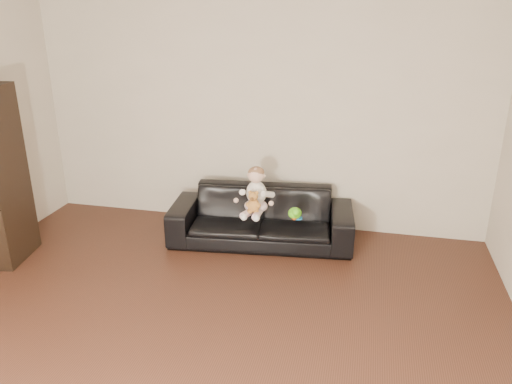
% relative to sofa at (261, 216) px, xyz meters
% --- Properties ---
extents(floor, '(5.50, 5.50, 0.00)m').
position_rel_sofa_xyz_m(floor, '(-0.15, -2.25, -0.28)').
color(floor, '#432317').
rests_on(floor, ground).
extents(wall_back, '(5.00, 0.00, 5.00)m').
position_rel_sofa_xyz_m(wall_back, '(-0.15, 0.50, 1.02)').
color(wall_back, beige).
rests_on(wall_back, ground).
extents(sofa, '(1.98, 0.94, 0.56)m').
position_rel_sofa_xyz_m(sofa, '(0.00, 0.00, 0.00)').
color(sofa, black).
rests_on(sofa, floor).
extents(baby, '(0.35, 0.42, 0.49)m').
position_rel_sofa_xyz_m(baby, '(-0.04, -0.11, 0.30)').
color(baby, silver).
rests_on(baby, sofa).
extents(teddy_bear, '(0.16, 0.15, 0.23)m').
position_rel_sofa_xyz_m(teddy_bear, '(-0.03, -0.25, 0.26)').
color(teddy_bear, '#B97B35').
rests_on(teddy_bear, sofa).
extents(toy_green, '(0.17, 0.19, 0.11)m').
position_rel_sofa_xyz_m(toy_green, '(0.38, -0.17, 0.14)').
color(toy_green, '#59D819').
rests_on(toy_green, sofa).
extents(toy_rattle, '(0.07, 0.07, 0.06)m').
position_rel_sofa_xyz_m(toy_rattle, '(0.38, -0.21, 0.12)').
color(toy_rattle, '#CC5518').
rests_on(toy_rattle, sofa).
extents(toy_blue_disc, '(0.11, 0.11, 0.01)m').
position_rel_sofa_xyz_m(toy_blue_disc, '(0.41, -0.17, 0.09)').
color(toy_blue_disc, blue).
rests_on(toy_blue_disc, sofa).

